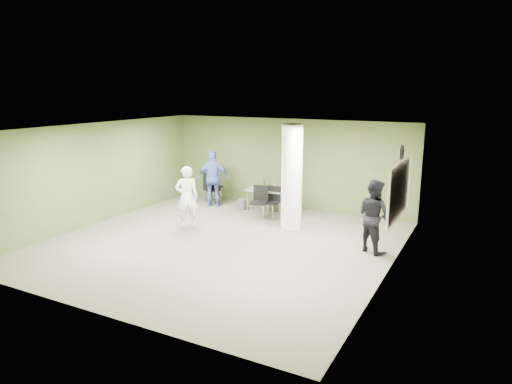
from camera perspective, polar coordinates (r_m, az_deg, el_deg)
The scene contains 17 objects.
floor at distance 11.26m, azimuth -4.42°, elevation -6.42°, with size 8.00×8.00×0.00m, color #4F503F.
ceiling at distance 10.67m, azimuth -4.68°, elevation 7.92°, with size 8.00×8.00×0.00m, color white.
wall_back at distance 14.36m, azimuth 3.97°, elevation 3.55°, with size 8.00×0.02×2.80m, color #4B5528.
wall_left at distance 13.41m, azimuth -19.19°, elevation 2.21°, with size 0.02×8.00×2.80m, color #4B5528.
wall_right_cream at distance 9.43m, azimuth 16.53°, elevation -1.86°, with size 0.02×8.00×2.80m, color beige.
column at distance 12.17m, azimuth 4.49°, elevation 1.86°, with size 0.56×0.56×2.80m, color silver.
whiteboard at distance 10.57m, azimuth 17.44°, elevation 0.19°, with size 0.05×2.30×1.30m.
wall_clock at distance 10.43m, azimuth 17.76°, elevation 4.75°, with size 0.06×0.32×0.32m.
folding_table at distance 13.78m, azimuth 1.93°, elevation 0.09°, with size 1.58×0.82×0.97m.
wastebasket at distance 14.28m, azimuth -1.67°, elevation -1.54°, with size 0.28×0.28×0.33m, color #4C4C4C.
chair_back_left at distance 15.30m, azimuth -5.60°, elevation 0.94°, with size 0.57×0.57×0.98m.
chair_back_right at distance 15.09m, azimuth -5.75°, elevation 0.57°, with size 0.58×0.58×0.89m.
chair_table_left at distance 13.35m, azimuth 0.47°, elevation -0.87°, with size 0.55×0.55×0.93m.
chair_table_right at distance 13.43m, azimuth 2.04°, elevation -0.88°, with size 0.49×0.49×0.90m.
woman_white at distance 12.46m, azimuth -8.64°, elevation -0.62°, with size 0.61×0.40×1.68m, color white.
man_black at distance 10.81m, azimuth 14.48°, elevation -2.90°, with size 0.83×0.64×1.70m, color black.
man_blue at distance 14.57m, azimuth -5.34°, elevation 1.65°, with size 1.05×0.44×1.79m, color #4356A7.
Camera 1 is at (5.68, -8.99, 3.70)m, focal length 32.00 mm.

